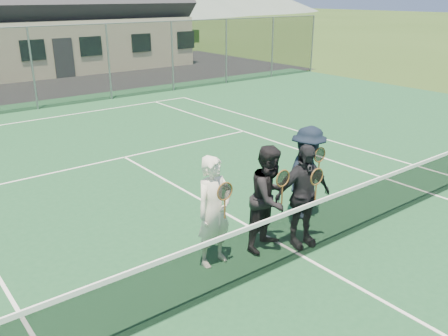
# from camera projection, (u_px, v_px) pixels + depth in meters

# --- Properties ---
(court_surface) EXTENTS (30.00, 30.00, 0.02)m
(court_surface) POSITION_uv_depth(u_px,v_px,m) (303.00, 257.00, 7.79)
(court_surface) COLOR #1C4C2B
(court_surface) RESTS_ON ground
(court_markings) EXTENTS (11.03, 23.83, 0.01)m
(court_markings) POSITION_uv_depth(u_px,v_px,m) (303.00, 256.00, 7.79)
(court_markings) COLOR white
(court_markings) RESTS_ON court_surface
(tennis_net) EXTENTS (11.68, 0.08, 1.10)m
(tennis_net) POSITION_uv_depth(u_px,v_px,m) (305.00, 229.00, 7.61)
(tennis_net) COLOR slate
(tennis_net) RESTS_ON ground
(perimeter_fence) EXTENTS (30.07, 0.07, 3.02)m
(perimeter_fence) POSITION_uv_depth(u_px,v_px,m) (32.00, 69.00, 17.27)
(perimeter_fence) COLOR slate
(perimeter_fence) RESTS_ON ground
(player_a) EXTENTS (0.69, 0.52, 1.80)m
(player_a) POSITION_uv_depth(u_px,v_px,m) (214.00, 211.00, 7.32)
(player_a) COLOR white
(player_a) RESTS_ON court_surface
(player_b) EXTENTS (1.01, 0.87, 1.80)m
(player_b) POSITION_uv_depth(u_px,v_px,m) (270.00, 198.00, 7.82)
(player_b) COLOR black
(player_b) RESTS_ON court_surface
(player_c) EXTENTS (1.13, 0.67, 1.80)m
(player_c) POSITION_uv_depth(u_px,v_px,m) (303.00, 196.00, 7.88)
(player_c) COLOR black
(player_c) RESTS_ON court_surface
(player_d) EXTENTS (1.30, 0.96, 1.80)m
(player_d) POSITION_uv_depth(u_px,v_px,m) (307.00, 173.00, 8.91)
(player_d) COLOR black
(player_d) RESTS_ON court_surface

